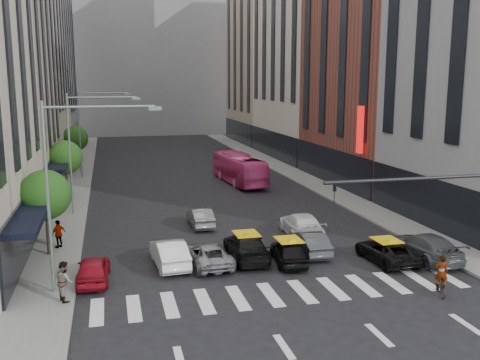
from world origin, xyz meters
TOP-DOWN VIEW (x-y plane):
  - ground at (0.00, 0.00)m, footprint 160.00×160.00m
  - sidewalk_left at (-11.50, 30.00)m, footprint 3.00×96.00m
  - sidewalk_right at (11.50, 30.00)m, footprint 3.00×96.00m
  - building_left_c at (-17.00, 46.00)m, footprint 8.00×20.00m
  - building_left_d at (-17.00, 65.00)m, footprint 8.00×18.00m
  - building_right_b at (17.00, 27.00)m, footprint 8.00×18.00m
  - building_right_c at (17.00, 46.00)m, footprint 8.00×20.00m
  - building_right_d at (17.00, 65.00)m, footprint 8.00×18.00m
  - building_far at (0.00, 85.00)m, footprint 30.00×10.00m
  - tree_near at (-11.80, 10.00)m, footprint 2.88×2.88m
  - tree_mid at (-11.80, 26.00)m, footprint 2.88×2.88m
  - tree_far at (-11.80, 42.00)m, footprint 2.88×2.88m
  - streetlamp_near at (-10.04, 4.00)m, footprint 5.38×0.25m
  - streetlamp_mid at (-10.04, 20.00)m, footprint 5.38×0.25m
  - streetlamp_far at (-10.04, 36.00)m, footprint 5.38×0.25m
  - traffic_signal at (7.69, -1.00)m, footprint 10.10×0.20m
  - liberty_sign at (12.60, 20.00)m, footprint 0.30×0.70m
  - car_red at (-9.20, 5.26)m, footprint 1.78×4.01m
  - car_white_front at (-5.20, 6.74)m, footprint 1.91×4.61m
  - car_silver at (-3.12, 6.32)m, footprint 2.39×4.64m
  - taxi_left at (-0.80, 6.83)m, footprint 2.37×5.21m
  - taxi_center at (1.29, 5.52)m, footprint 2.06×4.14m
  - car_grey_mid at (3.06, 6.85)m, footprint 1.59×4.17m
  - taxi_right at (6.70, 4.47)m, footprint 2.26×4.57m
  - car_grey_curb at (9.04, 4.31)m, footprint 2.36×5.31m
  - car_row2_left at (-2.15, 14.41)m, footprint 1.45×4.02m
  - car_row2_right at (3.87, 10.48)m, footprint 2.58×5.41m
  - bus at (4.38, 29.60)m, footprint 3.35×10.65m
  - motorcycle at (6.82, -0.45)m, footprint 1.06×1.66m
  - rider at (6.82, -0.45)m, footprint 0.72×0.60m
  - pedestrian_near at (-10.40, 2.79)m, footprint 0.96×1.08m
  - pedestrian_far at (-11.32, 11.19)m, footprint 1.01×0.99m

SIDE VIEW (x-z plane):
  - ground at x=0.00m, z-range 0.00..0.00m
  - sidewalk_left at x=-11.50m, z-range 0.00..0.15m
  - sidewalk_right at x=11.50m, z-range 0.00..0.15m
  - motorcycle at x=6.82m, z-range 0.00..0.82m
  - taxi_right at x=6.70m, z-range 0.00..1.25m
  - car_silver at x=-3.12m, z-range 0.00..1.25m
  - car_row2_left at x=-2.15m, z-range 0.00..1.32m
  - car_red at x=-9.20m, z-range 0.00..1.34m
  - car_grey_mid at x=3.06m, z-range 0.00..1.36m
  - taxi_center at x=1.29m, z-range 0.00..1.36m
  - taxi_left at x=-0.80m, z-range 0.00..1.48m
  - car_white_front at x=-5.20m, z-range 0.00..1.49m
  - car_grey_curb at x=9.04m, z-range 0.00..1.51m
  - car_row2_right at x=3.87m, z-range 0.00..1.52m
  - pedestrian_far at x=-11.32m, z-range 0.15..1.85m
  - pedestrian_near at x=-10.40m, z-range 0.15..2.00m
  - bus at x=4.38m, z-range 0.00..2.92m
  - rider at x=6.82m, z-range 0.82..2.53m
  - tree_near at x=-11.80m, z-range 1.18..6.13m
  - tree_mid at x=-11.80m, z-range 1.18..6.13m
  - tree_far at x=-11.80m, z-range 1.18..6.13m
  - traffic_signal at x=7.69m, z-range 1.47..7.47m
  - streetlamp_near at x=-10.04m, z-range 1.40..10.40m
  - streetlamp_mid at x=-10.04m, z-range 1.40..10.40m
  - streetlamp_far at x=-10.04m, z-range 1.40..10.40m
  - liberty_sign at x=12.60m, z-range 4.00..8.00m
  - building_right_b at x=17.00m, z-range 0.00..26.00m
  - building_right_d at x=17.00m, z-range 0.00..28.00m
  - building_left_d at x=-17.00m, z-range 0.00..30.00m
  - building_left_c at x=-17.00m, z-range 0.00..36.00m
  - building_far at x=0.00m, z-range 0.00..36.00m
  - building_right_c at x=17.00m, z-range 0.00..40.00m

